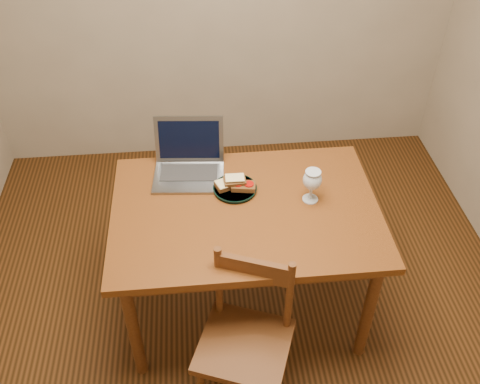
{
  "coord_description": "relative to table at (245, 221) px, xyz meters",
  "views": [
    {
      "loc": [
        -0.18,
        -1.81,
        2.5
      ],
      "look_at": [
        0.01,
        0.13,
        0.8
      ],
      "focal_mm": 40.0,
      "sensor_mm": 36.0,
      "label": 1
    }
  ],
  "objects": [
    {
      "name": "milk_glass",
      "position": [
        0.32,
        0.03,
        0.18
      ],
      "size": [
        0.09,
        0.09,
        0.18
      ],
      "primitive_type": null,
      "color": "white",
      "rests_on": "table"
    },
    {
      "name": "floor",
      "position": [
        -0.03,
        -0.08,
        -0.66
      ],
      "size": [
        3.2,
        3.2,
        0.02
      ],
      "primitive_type": "cube",
      "color": "black",
      "rests_on": "ground"
    },
    {
      "name": "sandwich_tomato",
      "position": [
        0.0,
        0.13,
        0.12
      ],
      "size": [
        0.13,
        0.09,
        0.04
      ],
      "primitive_type": null,
      "rotation": [
        0.0,
        0.0,
        -0.16
      ],
      "color": "#381E0C",
      "rests_on": "plate"
    },
    {
      "name": "table",
      "position": [
        0.0,
        0.0,
        0.0
      ],
      "size": [
        1.3,
        0.9,
        0.74
      ],
      "color": "#4A270C",
      "rests_on": "floor"
    },
    {
      "name": "plate",
      "position": [
        -0.04,
        0.14,
        0.1
      ],
      "size": [
        0.22,
        0.22,
        0.02
      ],
      "primitive_type": "cylinder",
      "color": "black",
      "rests_on": "table"
    },
    {
      "name": "sandwich_cheese",
      "position": [
        -0.08,
        0.15,
        0.12
      ],
      "size": [
        0.13,
        0.1,
        0.04
      ],
      "primitive_type": null,
      "rotation": [
        0.0,
        0.0,
        0.34
      ],
      "color": "#381E0C",
      "rests_on": "plate"
    },
    {
      "name": "laptop",
      "position": [
        -0.26,
        0.33,
        0.15
      ],
      "size": [
        0.39,
        0.36,
        0.26
      ],
      "rotation": [
        0.0,
        0.0,
        -0.09
      ],
      "color": "slate",
      "rests_on": "table"
    },
    {
      "name": "sandwich_top",
      "position": [
        -0.04,
        0.14,
        0.15
      ],
      "size": [
        0.11,
        0.07,
        0.03
      ],
      "primitive_type": null,
      "rotation": [
        0.0,
        0.0,
        0.07
      ],
      "color": "#381E0C",
      "rests_on": "plate"
    },
    {
      "name": "chair",
      "position": [
        -0.05,
        -0.53,
        -0.19
      ],
      "size": [
        0.51,
        0.5,
        0.43
      ],
      "rotation": [
        0.0,
        0.0,
        -0.37
      ],
      "color": "#44230E",
      "rests_on": "floor"
    }
  ]
}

